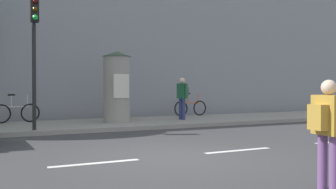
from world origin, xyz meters
TOP-DOWN VIEW (x-y plane):
  - ground_plane at (0.00, 0.00)m, footprint 80.00×80.00m
  - sidewalk_curb at (0.00, 7.00)m, footprint 36.00×4.00m
  - lane_markings at (-0.00, 0.00)m, footprint 25.80×0.16m
  - building_backdrop at (0.00, 12.00)m, footprint 36.00×5.00m
  - traffic_light at (-2.14, 5.24)m, footprint 0.24×0.45m
  - poster_column at (1.12, 6.93)m, footprint 1.13×1.13m
  - pedestrian_in_light_jacket at (0.67, -3.44)m, footprint 0.42×0.64m
  - pedestrian_in_red_top at (3.95, 6.79)m, footprint 0.45×0.60m
  - bicycle_leaning at (-2.42, 8.27)m, footprint 1.77×0.23m
  - bicycle_upright at (5.29, 8.46)m, footprint 1.77×0.14m

SIDE VIEW (x-z plane):
  - ground_plane at x=0.00m, z-range 0.00..0.00m
  - lane_markings at x=0.00m, z-range 0.00..0.01m
  - sidewalk_curb at x=0.00m, z-range 0.00..0.15m
  - bicycle_leaning at x=-2.42m, z-range -0.01..1.08m
  - bicycle_upright at x=5.29m, z-range -0.01..1.08m
  - pedestrian_in_light_jacket at x=0.67m, z-range 0.15..1.74m
  - pedestrian_in_red_top at x=3.95m, z-range 0.32..2.07m
  - poster_column at x=1.12m, z-range 0.17..2.90m
  - traffic_light at x=-2.14m, z-range 0.87..4.97m
  - building_backdrop at x=0.00m, z-range 0.00..11.17m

